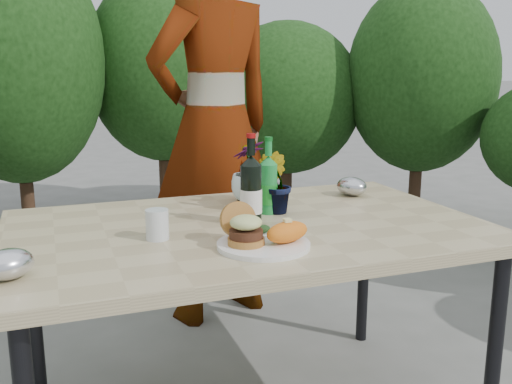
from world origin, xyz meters
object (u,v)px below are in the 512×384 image
object	(u,v)px
person	(215,126)
wine_bottle	(251,192)
dinner_plate	(264,245)
patio_table	(248,240)

from	to	relation	value
person	wine_bottle	bearing A→B (deg)	63.12
wine_bottle	dinner_plate	bearing A→B (deg)	-120.97
dinner_plate	person	world-z (taller)	person
wine_bottle	person	xyz separation A→B (m)	(0.15, 0.95, 0.13)
patio_table	person	bearing A→B (deg)	80.33
patio_table	wine_bottle	world-z (taller)	wine_bottle
dinner_plate	person	bearing A→B (deg)	80.49
patio_table	dinner_plate	size ratio (longest dim) A/B	5.71
patio_table	person	xyz separation A→B (m)	(0.16, 0.94, 0.30)
dinner_plate	wine_bottle	size ratio (longest dim) A/B	0.90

